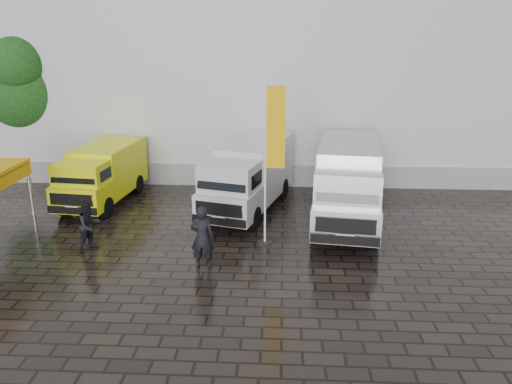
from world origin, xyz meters
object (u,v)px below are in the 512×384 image
wheelie_bin (376,180)px  van_white (249,178)px  van_silver (347,185)px  flagpole (271,154)px  person_tent (89,226)px  van_yellow (102,176)px  person_front (202,238)px

wheelie_bin → van_white: bearing=-143.7°
van_silver → flagpole: bearing=-134.8°
flagpole → person_tent: bearing=-171.5°
van_yellow → van_white: van_white is taller
van_yellow → van_silver: bearing=-3.2°
van_white → wheelie_bin: 6.30m
van_silver → van_white: bearing=170.2°
flagpole → person_tent: size_ratio=3.26×
person_front → person_tent: size_ratio=1.17×
van_silver → person_tent: (-8.67, -3.03, -0.59)m
van_white → person_tent: 6.49m
van_yellow → flagpole: bearing=-22.0°
van_yellow → van_white: 6.12m
wheelie_bin → van_yellow: bearing=-159.1°
person_front → van_yellow: bearing=-46.2°
van_silver → person_tent: van_silver is taller
flagpole → person_tent: (-5.87, -0.88, -2.26)m
van_white → wheelie_bin: van_white is taller
van_white → flagpole: 3.89m
van_yellow → flagpole: size_ratio=0.93×
van_yellow → person_tent: size_ratio=3.01×
van_white → person_front: size_ratio=3.08×
van_white → van_yellow: bearing=-168.4°
van_yellow → wheelie_bin: (11.66, 2.40, -0.70)m
person_front → flagpole: bearing=-132.5°
van_silver → person_tent: 9.20m
van_yellow → person_tent: van_yellow is taller
van_yellow → van_white: size_ratio=0.83×
van_yellow → flagpole: 8.23m
person_front → person_tent: bearing=-13.5°
van_white → person_tent: (-4.92, -4.20, -0.48)m
van_yellow → person_front: van_yellow is taller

